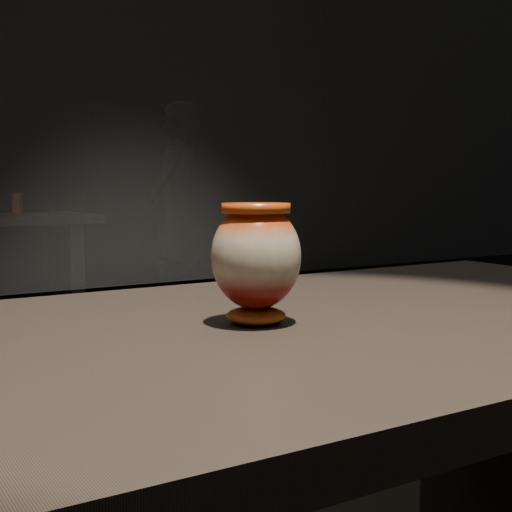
{
  "coord_description": "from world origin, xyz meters",
  "views": [
    {
      "loc": [
        -0.36,
        -0.81,
        1.1
      ],
      "look_at": [
        0.15,
        0.01,
        0.99
      ],
      "focal_mm": 50.0,
      "sensor_mm": 36.0,
      "label": 1
    }
  ],
  "objects": [
    {
      "name": "main_vase",
      "position": [
        0.15,
        0.01,
        0.99
      ],
      "size": [
        0.15,
        0.15,
        0.17
      ],
      "rotation": [
        0.0,
        0.0,
        0.22
      ],
      "color": "maroon",
      "rests_on": "display_plinth"
    },
    {
      "name": "back_vase_right",
      "position": [
        0.65,
        3.5,
        0.96
      ],
      "size": [
        0.06,
        0.06,
        0.13
      ],
      "primitive_type": "cylinder",
      "color": "#944215",
      "rests_on": "back_shelf"
    },
    {
      "name": "visitor",
      "position": [
        2.02,
        4.23,
        0.85
      ],
      "size": [
        0.73,
        0.72,
        1.7
      ],
      "primitive_type": "imported",
      "rotation": [
        0.0,
        0.0,
        3.9
      ],
      "color": "black",
      "rests_on": "ground"
    }
  ]
}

